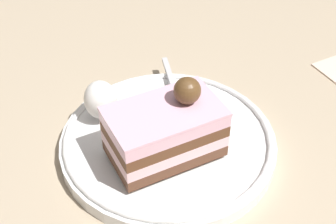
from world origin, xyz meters
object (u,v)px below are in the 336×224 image
at_px(cake_slice, 164,129).
at_px(fork, 174,88).
at_px(dessert_plate, 168,141).
at_px(whipped_cream_dollop, 100,100).

height_order(cake_slice, fork, cake_slice).
xyz_separation_m(dessert_plate, fork, (-0.04, 0.06, 0.01)).
bearing_deg(fork, dessert_plate, -53.16).
distance_m(cake_slice, whipped_cream_dollop, 0.08).
relative_size(cake_slice, whipped_cream_dollop, 2.82).
xyz_separation_m(cake_slice, whipped_cream_dollop, (-0.08, -0.01, -0.01)).
bearing_deg(cake_slice, fork, 125.87).
distance_m(cake_slice, fork, 0.10).
relative_size(cake_slice, fork, 1.30).
bearing_deg(whipped_cream_dollop, cake_slice, 4.02).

